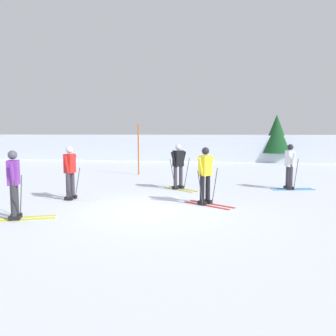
{
  "coord_description": "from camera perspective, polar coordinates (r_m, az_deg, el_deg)",
  "views": [
    {
      "loc": [
        1.94,
        -8.83,
        2.14
      ],
      "look_at": [
        -0.01,
        2.74,
        0.9
      ],
      "focal_mm": 35.94,
      "sensor_mm": 36.0,
      "label": 1
    }
  ],
  "objects": [
    {
      "name": "ground_plane",
      "position": [
        9.3,
        -2.75,
        -7.29
      ],
      "size": [
        120.0,
        120.0,
        0.0
      ],
      "primitive_type": "plane",
      "color": "silver"
    },
    {
      "name": "far_snow_ridge",
      "position": [
        28.85,
        5.74,
        3.66
      ],
      "size": [
        80.0,
        8.06,
        1.93
      ],
      "primitive_type": "cube",
      "color": "silver",
      "rests_on": "ground"
    },
    {
      "name": "skier_red",
      "position": [
        11.09,
        -16.25,
        -0.55
      ],
      "size": [
        1.61,
        1.0,
        1.71
      ],
      "color": "silver",
      "rests_on": "ground"
    },
    {
      "name": "skier_yellow",
      "position": [
        10.02,
        6.37,
        -1.03
      ],
      "size": [
        1.54,
        1.18,
        1.71
      ],
      "color": "red",
      "rests_on": "ground"
    },
    {
      "name": "skier_purple",
      "position": [
        9.04,
        -24.62,
        -2.3
      ],
      "size": [
        1.61,
        0.98,
        1.71
      ],
      "color": "gold",
      "rests_on": "ground"
    },
    {
      "name": "skier_black",
      "position": [
        12.69,
        1.77,
        0.49
      ],
      "size": [
        1.46,
        1.32,
        1.71
      ],
      "color": "gold",
      "rests_on": "ground"
    },
    {
      "name": "skier_white",
      "position": [
        13.4,
        19.97,
        0.43
      ],
      "size": [
        1.64,
        0.98,
        1.71
      ],
      "color": "#237AC6",
      "rests_on": "ground"
    },
    {
      "name": "trail_marker_pole",
      "position": [
        17.15,
        -5.03,
        3.17
      ],
      "size": [
        0.07,
        0.07,
        2.59
      ],
      "primitive_type": "cylinder",
      "color": "#C65614",
      "rests_on": "ground"
    },
    {
      "name": "conifer_far_left",
      "position": [
        25.35,
        17.91,
        5.54
      ],
      "size": [
        2.04,
        2.04,
        3.42
      ],
      "color": "#513823",
      "rests_on": "ground"
    }
  ]
}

